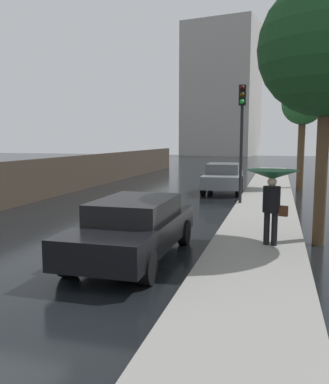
{
  "coord_description": "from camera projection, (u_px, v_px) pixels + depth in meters",
  "views": [
    {
      "loc": [
        5.51,
        -6.49,
        2.61
      ],
      "look_at": [
        2.1,
        5.77,
        0.95
      ],
      "focal_mm": 38.12,
      "sensor_mm": 36.0,
      "label": 1
    }
  ],
  "objects": [
    {
      "name": "distant_tower",
      "position": [
        222.0,
        91.0,
        64.76
      ],
      "size": [
        12.31,
        10.32,
        20.5
      ],
      "color": "#9E9993",
      "rests_on": "ground"
    },
    {
      "name": "sidewalk_strip",
      "position": [
        247.0,
        296.0,
        6.64
      ],
      "size": [
        2.2,
        60.0,
        0.14
      ],
      "primitive_type": "cube",
      "color": "gray",
      "rests_on": "ground"
    },
    {
      "name": "car_grey_mid_road",
      "position": [
        223.0,
        177.0,
        20.09
      ],
      "size": [
        1.99,
        4.55,
        1.42
      ],
      "rotation": [
        0.0,
        0.0,
        0.05
      ],
      "color": "slate",
      "rests_on": "ground"
    },
    {
      "name": "pedestrian_with_umbrella_near",
      "position": [
        272.0,
        184.0,
        9.37
      ],
      "size": [
        1.2,
        1.2,
        1.76
      ],
      "rotation": [
        0.0,
        0.0,
        -0.23
      ],
      "color": "black",
      "rests_on": "sidewalk_strip"
    },
    {
      "name": "traffic_light",
      "position": [
        242.0,
        122.0,
        15.42
      ],
      "size": [
        0.26,
        0.39,
        4.48
      ],
      "color": "black",
      "rests_on": "sidewalk_strip"
    },
    {
      "name": "street_tree_mid",
      "position": [
        328.0,
        48.0,
        9.53
      ],
      "size": [
        3.25,
        3.25,
        6.37
      ],
      "color": "#4C3823",
      "rests_on": "ground"
    },
    {
      "name": "street_tree_near",
      "position": [
        303.0,
        106.0,
        20.52
      ],
      "size": [
        2.09,
        2.09,
        5.42
      ],
      "color": "#4C3823",
      "rests_on": "ground"
    },
    {
      "name": "car_black_near_kerb",
      "position": [
        134.0,
        227.0,
        8.91
      ],
      "size": [
        1.81,
        4.45,
        1.31
      ],
      "rotation": [
        0.0,
        0.0,
        0.0
      ],
      "color": "black",
      "rests_on": "ground"
    }
  ]
}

